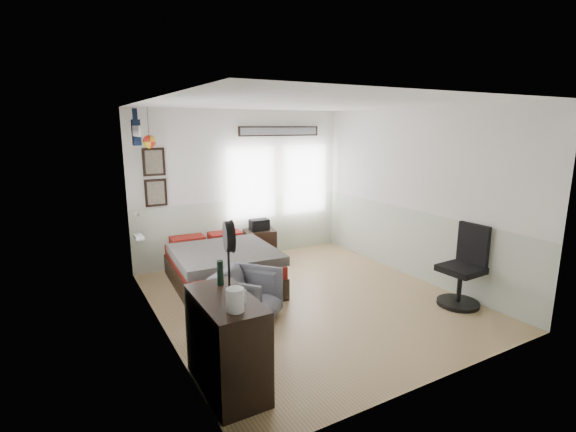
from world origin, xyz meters
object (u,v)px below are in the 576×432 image
(dresser, at_px, (226,343))
(nightstand, at_px, (260,244))
(bed, at_px, (221,267))
(armchair, at_px, (247,297))
(task_chair, at_px, (464,273))

(dresser, bearing_deg, nightstand, 59.86)
(bed, relative_size, nightstand, 3.72)
(dresser, distance_m, armchair, 1.34)
(nightstand, distance_m, task_chair, 3.56)
(bed, distance_m, armchair, 1.31)
(bed, relative_size, task_chair, 1.82)
(armchair, bearing_deg, nightstand, 20.64)
(dresser, height_order, armchair, dresser)
(nightstand, bearing_deg, dresser, -108.96)
(dresser, height_order, task_chair, task_chair)
(nightstand, bearing_deg, bed, -128.54)
(task_chair, bearing_deg, nightstand, 113.47)
(armchair, bearing_deg, dresser, -162.14)
(bed, height_order, dresser, dresser)
(bed, bearing_deg, task_chair, -37.46)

